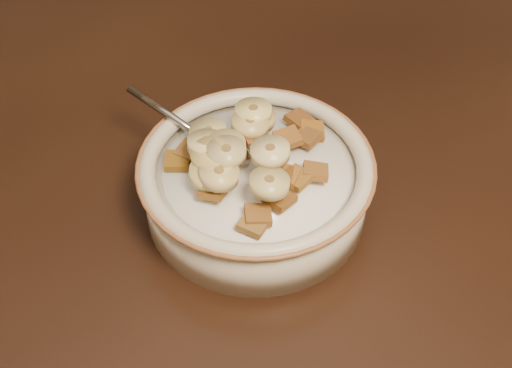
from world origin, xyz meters
TOP-DOWN VIEW (x-y plane):
  - table at (0.00, 0.00)m, footprint 1.44×0.96m
  - cereal_bowl at (0.05, -0.08)m, footprint 0.19×0.19m
  - milk at (0.05, -0.08)m, footprint 0.15×0.15m
  - spoon at (0.04, -0.05)m, footprint 0.05×0.05m
  - cereal_square_0 at (0.03, -0.07)m, footprint 0.03×0.03m
  - cereal_square_1 at (0.07, -0.04)m, footprint 0.03×0.03m
  - cereal_square_2 at (0.10, -0.08)m, footprint 0.03×0.03m
  - cereal_square_3 at (0.02, -0.03)m, footprint 0.03×0.03m
  - cereal_square_4 at (0.06, -0.06)m, footprint 0.03×0.02m
  - cereal_square_5 at (0.12, -0.05)m, footprint 0.02×0.02m
  - cereal_square_6 at (0.01, -0.07)m, footprint 0.03×0.03m
  - cereal_square_7 at (0.09, -0.07)m, footprint 0.03×0.03m
  - cereal_square_8 at (0.04, -0.06)m, footprint 0.03×0.03m
  - cereal_square_9 at (0.04, -0.12)m, footprint 0.02×0.02m
  - cereal_square_10 at (0.12, -0.07)m, footprint 0.03×0.03m
  - cereal_square_11 at (0.08, -0.11)m, footprint 0.03×0.03m
  - cereal_square_12 at (0.00, -0.03)m, footprint 0.03×0.03m
  - cereal_square_13 at (0.02, -0.12)m, footprint 0.03×0.03m
  - cereal_square_14 at (0.01, -0.08)m, footprint 0.03×0.03m
  - cereal_square_15 at (0.06, -0.10)m, footprint 0.03×0.03m
  - cereal_square_16 at (0.04, -0.05)m, footprint 0.03×0.03m
  - cereal_square_17 at (0.07, -0.11)m, footprint 0.02×0.02m
  - cereal_square_18 at (0.06, -0.10)m, footprint 0.03×0.03m
  - cereal_square_19 at (0.01, -0.12)m, footprint 0.03×0.03m
  - banana_slice_0 at (0.08, -0.04)m, footprint 0.04×0.04m
  - banana_slice_1 at (0.01, -0.08)m, footprint 0.04×0.04m
  - banana_slice_2 at (0.02, -0.05)m, footprint 0.04×0.04m
  - banana_slice_3 at (0.02, -0.07)m, footprint 0.04×0.04m
  - banana_slice_4 at (0.05, -0.09)m, footprint 0.03×0.03m
  - banana_slice_5 at (0.04, -0.11)m, footprint 0.04×0.04m
  - banana_slice_6 at (0.07, -0.05)m, footprint 0.04×0.04m
  - banana_slice_7 at (0.03, -0.07)m, footprint 0.04×0.04m
  - banana_slice_8 at (0.02, -0.06)m, footprint 0.04×0.04m
  - banana_slice_9 at (0.01, -0.07)m, footprint 0.04×0.04m
  - banana_slice_10 at (0.03, -0.04)m, footprint 0.04×0.04m
  - banana_slice_11 at (0.08, -0.04)m, footprint 0.04×0.04m
  - banana_slice_12 at (0.03, -0.06)m, footprint 0.04×0.04m

SIDE VIEW (x-z plane):
  - table at x=0.00m, z-range 0.71..0.75m
  - cereal_bowl at x=0.05m, z-range 0.75..0.79m
  - milk at x=0.05m, z-range 0.79..0.80m
  - spoon at x=0.04m, z-range 0.79..0.80m
  - cereal_square_12 at x=0.00m, z-range 0.80..0.80m
  - cereal_square_10 at x=0.12m, z-range 0.80..0.81m
  - cereal_square_19 at x=0.01m, z-range 0.80..0.81m
  - cereal_square_5 at x=0.12m, z-range 0.80..0.81m
  - cereal_square_3 at x=0.02m, z-range 0.80..0.81m
  - cereal_square_2 at x=0.10m, z-range 0.80..0.81m
  - cereal_square_13 at x=0.02m, z-range 0.80..0.81m
  - cereal_square_9 at x=0.04m, z-range 0.80..0.81m
  - cereal_square_14 at x=0.01m, z-range 0.80..0.81m
  - cereal_square_11 at x=0.08m, z-range 0.80..0.81m
  - cereal_square_6 at x=0.01m, z-range 0.80..0.81m
  - cereal_square_17 at x=0.07m, z-range 0.80..0.81m
  - cereal_square_7 at x=0.09m, z-range 0.80..0.81m
  - cereal_square_18 at x=0.06m, z-range 0.81..0.81m
  - cereal_square_15 at x=0.06m, z-range 0.80..0.82m
  - cereal_square_1 at x=0.07m, z-range 0.81..0.82m
  - cereal_square_0 at x=0.03m, z-range 0.81..0.82m
  - cereal_square_16 at x=0.04m, z-range 0.81..0.82m
  - cereal_square_8 at x=0.04m, z-range 0.81..0.82m
  - cereal_square_4 at x=0.06m, z-range 0.81..0.82m
  - banana_slice_0 at x=0.08m, z-range 0.81..0.82m
  - banana_slice_9 at x=0.01m, z-range 0.81..0.82m
  - banana_slice_3 at x=0.02m, z-range 0.81..0.83m
  - banana_slice_10 at x=0.03m, z-range 0.81..0.83m
  - banana_slice_1 at x=0.01m, z-range 0.81..0.83m
  - banana_slice_6 at x=0.07m, z-range 0.81..0.83m
  - banana_slice_11 at x=0.08m, z-range 0.82..0.83m
  - banana_slice_5 at x=0.04m, z-range 0.82..0.83m
  - banana_slice_12 at x=0.03m, z-range 0.82..0.83m
  - banana_slice_2 at x=0.02m, z-range 0.82..0.83m
  - banana_slice_8 at x=0.02m, z-range 0.82..0.83m
  - banana_slice_7 at x=0.03m, z-range 0.82..0.83m
  - banana_slice_4 at x=0.05m, z-range 0.82..0.83m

